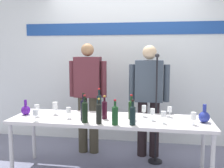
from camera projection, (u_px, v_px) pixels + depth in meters
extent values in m
cube|color=white|center=(123.00, 55.00, 4.50)|extent=(4.91, 0.10, 3.00)
cube|color=#204A9D|center=(123.00, 29.00, 4.39)|extent=(3.44, 0.01, 0.20)
cube|color=silver|center=(110.00, 120.00, 3.30)|extent=(2.48, 0.71, 0.04)
cylinder|color=silver|center=(11.00, 151.00, 3.25)|extent=(0.05, 0.05, 0.69)
cylinder|color=silver|center=(212.00, 164.00, 2.86)|extent=(0.05, 0.05, 0.69)
cylinder|color=silver|center=(34.00, 135.00, 3.84)|extent=(0.05, 0.05, 0.69)
cylinder|color=silver|center=(203.00, 145.00, 3.45)|extent=(0.05, 0.05, 0.69)
sphere|color=#4D1592|center=(26.00, 110.00, 3.47)|extent=(0.12, 0.12, 0.12)
cylinder|color=#4D1592|center=(25.00, 103.00, 3.46)|extent=(0.04, 0.04, 0.09)
sphere|color=navy|center=(204.00, 117.00, 3.10)|extent=(0.13, 0.13, 0.13)
cylinder|color=navy|center=(205.00, 108.00, 3.09)|extent=(0.04, 0.04, 0.10)
cylinder|color=#413B2E|center=(83.00, 124.00, 4.08)|extent=(0.14, 0.14, 0.87)
cylinder|color=#413B2E|center=(94.00, 125.00, 4.05)|extent=(0.14, 0.14, 0.87)
cube|color=#572630|center=(88.00, 77.00, 3.98)|extent=(0.39, 0.22, 0.60)
cylinder|color=#572630|center=(72.00, 79.00, 4.02)|extent=(0.09, 0.09, 0.54)
cylinder|color=#572630|center=(104.00, 79.00, 3.94)|extent=(0.09, 0.09, 0.54)
sphere|color=#9F7651|center=(87.00, 50.00, 3.93)|extent=(0.19, 0.19, 0.19)
cylinder|color=black|center=(142.00, 128.00, 3.93)|extent=(0.14, 0.14, 0.83)
cylinder|color=black|center=(154.00, 129.00, 3.90)|extent=(0.14, 0.14, 0.83)
cube|color=#3C4757|center=(149.00, 81.00, 3.83)|extent=(0.40, 0.22, 0.60)
cylinder|color=#3C4757|center=(132.00, 83.00, 3.87)|extent=(0.09, 0.09, 0.54)
cylinder|color=#3C4757|center=(167.00, 83.00, 3.79)|extent=(0.09, 0.09, 0.54)
sphere|color=#D5B38E|center=(150.00, 52.00, 3.78)|extent=(0.20, 0.20, 0.20)
cylinder|color=black|center=(99.00, 105.00, 3.55)|extent=(0.06, 0.06, 0.24)
cone|color=black|center=(99.00, 95.00, 3.53)|extent=(0.06, 0.06, 0.03)
cylinder|color=black|center=(99.00, 93.00, 3.53)|extent=(0.03, 0.03, 0.09)
cylinder|color=#AC1A1C|center=(99.00, 89.00, 3.52)|extent=(0.03, 0.03, 0.02)
cylinder|color=#133D1A|center=(115.00, 116.00, 2.99)|extent=(0.07, 0.07, 0.20)
cone|color=#133D1A|center=(115.00, 106.00, 2.98)|extent=(0.07, 0.07, 0.03)
cylinder|color=#133D1A|center=(115.00, 104.00, 2.98)|extent=(0.03, 0.03, 0.07)
cylinder|color=#B41826|center=(115.00, 100.00, 2.97)|extent=(0.03, 0.03, 0.02)
cylinder|color=black|center=(85.00, 113.00, 3.09)|extent=(0.07, 0.07, 0.23)
cone|color=black|center=(85.00, 102.00, 3.08)|extent=(0.07, 0.07, 0.03)
cylinder|color=black|center=(85.00, 100.00, 3.07)|extent=(0.03, 0.03, 0.08)
cylinder|color=#AC1F20|center=(85.00, 95.00, 3.07)|extent=(0.03, 0.03, 0.02)
cylinder|color=black|center=(99.00, 114.00, 3.04)|extent=(0.06, 0.06, 0.22)
cone|color=black|center=(99.00, 104.00, 3.02)|extent=(0.06, 0.06, 0.03)
cylinder|color=black|center=(99.00, 102.00, 3.02)|extent=(0.02, 0.02, 0.06)
cylinder|color=gold|center=(99.00, 99.00, 3.01)|extent=(0.03, 0.03, 0.02)
cylinder|color=black|center=(133.00, 116.00, 2.99)|extent=(0.07, 0.07, 0.20)
cone|color=black|center=(133.00, 106.00, 2.97)|extent=(0.07, 0.07, 0.03)
cylinder|color=black|center=(133.00, 104.00, 2.97)|extent=(0.03, 0.03, 0.07)
cylinder|color=black|center=(133.00, 101.00, 2.96)|extent=(0.03, 0.03, 0.02)
cylinder|color=black|center=(105.00, 110.00, 3.26)|extent=(0.07, 0.07, 0.21)
cone|color=black|center=(104.00, 101.00, 3.25)|extent=(0.07, 0.07, 0.03)
cylinder|color=black|center=(104.00, 99.00, 3.25)|extent=(0.03, 0.03, 0.07)
cylinder|color=gold|center=(104.00, 96.00, 3.24)|extent=(0.03, 0.03, 0.02)
cylinder|color=black|center=(84.00, 111.00, 3.19)|extent=(0.08, 0.08, 0.24)
cone|color=black|center=(83.00, 100.00, 3.17)|extent=(0.08, 0.08, 0.03)
cylinder|color=black|center=(83.00, 98.00, 3.17)|extent=(0.03, 0.03, 0.08)
cylinder|color=black|center=(83.00, 94.00, 3.16)|extent=(0.03, 0.03, 0.02)
cylinder|color=#163416|center=(131.00, 111.00, 3.25)|extent=(0.07, 0.07, 0.21)
cone|color=#163416|center=(131.00, 101.00, 3.23)|extent=(0.07, 0.07, 0.03)
cylinder|color=#163416|center=(131.00, 99.00, 3.23)|extent=(0.03, 0.03, 0.08)
cylinder|color=#A81719|center=(131.00, 95.00, 3.23)|extent=(0.03, 0.03, 0.02)
cylinder|color=white|center=(69.00, 119.00, 3.28)|extent=(0.06, 0.06, 0.00)
cylinder|color=white|center=(69.00, 116.00, 3.27)|extent=(0.01, 0.01, 0.07)
cylinder|color=white|center=(69.00, 110.00, 3.26)|extent=(0.06, 0.06, 0.07)
cylinder|color=white|center=(55.00, 114.00, 3.49)|extent=(0.05, 0.05, 0.00)
cylinder|color=white|center=(55.00, 111.00, 3.49)|extent=(0.01, 0.01, 0.08)
cylinder|color=white|center=(55.00, 105.00, 3.48)|extent=(0.07, 0.07, 0.09)
cylinder|color=white|center=(37.00, 117.00, 3.38)|extent=(0.06, 0.06, 0.00)
cylinder|color=white|center=(37.00, 113.00, 3.37)|extent=(0.01, 0.01, 0.08)
cylinder|color=white|center=(37.00, 108.00, 3.36)|extent=(0.06, 0.06, 0.07)
cylinder|color=white|center=(36.00, 121.00, 3.14)|extent=(0.06, 0.06, 0.00)
cylinder|color=white|center=(36.00, 118.00, 3.14)|extent=(0.01, 0.01, 0.08)
cylinder|color=white|center=(36.00, 112.00, 3.13)|extent=(0.07, 0.07, 0.07)
cylinder|color=white|center=(169.00, 117.00, 3.36)|extent=(0.05, 0.05, 0.00)
cylinder|color=white|center=(169.00, 114.00, 3.35)|extent=(0.01, 0.01, 0.06)
cylinder|color=white|center=(170.00, 109.00, 3.35)|extent=(0.06, 0.06, 0.07)
cylinder|color=white|center=(163.00, 123.00, 3.06)|extent=(0.06, 0.06, 0.00)
cylinder|color=white|center=(163.00, 120.00, 3.06)|extent=(0.01, 0.01, 0.08)
cylinder|color=white|center=(164.00, 114.00, 3.05)|extent=(0.06, 0.06, 0.07)
cylinder|color=white|center=(193.00, 125.00, 3.00)|extent=(0.05, 0.05, 0.00)
cylinder|color=white|center=(193.00, 122.00, 3.00)|extent=(0.01, 0.01, 0.06)
cylinder|color=white|center=(194.00, 116.00, 2.99)|extent=(0.06, 0.06, 0.09)
cylinder|color=white|center=(152.00, 120.00, 3.19)|extent=(0.06, 0.06, 0.00)
cylinder|color=white|center=(152.00, 117.00, 3.18)|extent=(0.01, 0.01, 0.08)
cylinder|color=white|center=(152.00, 111.00, 3.17)|extent=(0.06, 0.06, 0.07)
cylinder|color=white|center=(144.00, 117.00, 3.38)|extent=(0.06, 0.06, 0.00)
cylinder|color=white|center=(144.00, 114.00, 3.37)|extent=(0.01, 0.01, 0.06)
cylinder|color=white|center=(144.00, 109.00, 3.36)|extent=(0.06, 0.06, 0.08)
cylinder|color=black|center=(155.00, 161.00, 3.74)|extent=(0.20, 0.20, 0.02)
cylinder|color=black|center=(156.00, 111.00, 3.65)|extent=(0.02, 0.02, 1.47)
sphere|color=#232328|center=(157.00, 56.00, 3.56)|extent=(0.06, 0.06, 0.06)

